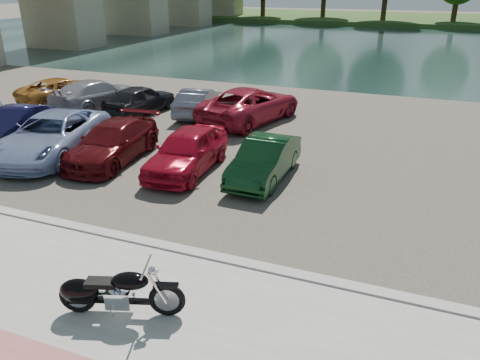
% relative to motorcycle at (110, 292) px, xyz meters
% --- Properties ---
extents(ground, '(200.00, 200.00, 0.00)m').
position_rel_motorcycle_xyz_m(ground, '(1.36, 0.41, -0.56)').
color(ground, '#595447').
rests_on(ground, ground).
extents(promenade, '(60.00, 6.00, 0.10)m').
position_rel_motorcycle_xyz_m(promenade, '(1.36, -0.59, -0.51)').
color(promenade, '#9D9A94').
rests_on(promenade, ground).
extents(kerb, '(60.00, 0.30, 0.14)m').
position_rel_motorcycle_xyz_m(kerb, '(1.36, 2.41, -0.49)').
color(kerb, '#9D9A94').
rests_on(kerb, ground).
extents(parking_lot, '(60.00, 18.00, 0.04)m').
position_rel_motorcycle_xyz_m(parking_lot, '(1.36, 11.41, -0.54)').
color(parking_lot, '#403C34').
rests_on(parking_lot, ground).
extents(river, '(120.00, 40.00, 0.00)m').
position_rel_motorcycle_xyz_m(river, '(1.36, 40.41, -0.56)').
color(river, '#192E2C').
rests_on(river, ground).
extents(far_bank, '(120.00, 24.00, 0.60)m').
position_rel_motorcycle_xyz_m(far_bank, '(1.36, 72.41, -0.26)').
color(far_bank, '#274518').
rests_on(far_bank, ground).
extents(motorcycle, '(2.26, 1.03, 1.05)m').
position_rel_motorcycle_xyz_m(motorcycle, '(0.00, 0.00, 0.00)').
color(motorcycle, black).
rests_on(motorcycle, promenade).
extents(car_1, '(1.99, 3.92, 1.23)m').
position_rel_motorcycle_xyz_m(car_1, '(-9.58, 7.36, 0.09)').
color(car_1, '#15133D').
rests_on(car_1, parking_lot).
extents(car_2, '(3.51, 5.65, 1.46)m').
position_rel_motorcycle_xyz_m(car_2, '(-7.01, 6.46, 0.21)').
color(car_2, '#8698C4').
rests_on(car_2, parking_lot).
extents(car_3, '(2.13, 4.53, 1.28)m').
position_rel_motorcycle_xyz_m(car_3, '(-4.79, 6.85, 0.12)').
color(car_3, '#4F0B0E').
rests_on(car_3, parking_lot).
extents(car_4, '(1.83, 4.13, 1.38)m').
position_rel_motorcycle_xyz_m(car_4, '(-1.97, 6.88, 0.17)').
color(car_4, '#A20A20').
rests_on(car_4, parking_lot).
extents(car_5, '(1.35, 3.79, 1.24)m').
position_rel_motorcycle_xyz_m(car_5, '(0.54, 7.18, 0.10)').
color(car_5, '#0D3216').
rests_on(car_5, parking_lot).
extents(car_6, '(3.33, 4.89, 1.24)m').
position_rel_motorcycle_xyz_m(car_6, '(-11.96, 12.81, 0.10)').
color(car_6, '#B6752A').
rests_on(car_6, parking_lot).
extents(car_7, '(2.73, 5.05, 1.39)m').
position_rel_motorcycle_xyz_m(car_7, '(-9.68, 12.42, 0.17)').
color(car_7, '#92929A').
rests_on(car_7, parking_lot).
extents(car_8, '(2.02, 4.05, 1.33)m').
position_rel_motorcycle_xyz_m(car_8, '(-7.24, 12.42, 0.14)').
color(car_8, black).
rests_on(car_8, parking_lot).
extents(car_9, '(1.86, 3.90, 1.23)m').
position_rel_motorcycle_xyz_m(car_9, '(-4.64, 13.16, 0.09)').
color(car_9, slate).
rests_on(car_9, parking_lot).
extents(car_10, '(3.73, 5.76, 1.47)m').
position_rel_motorcycle_xyz_m(car_10, '(-2.09, 13.09, 0.22)').
color(car_10, maroon).
rests_on(car_10, parking_lot).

